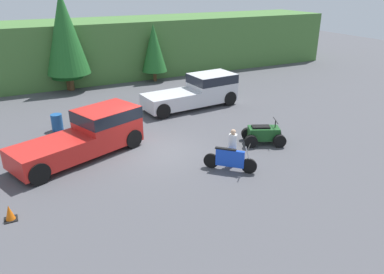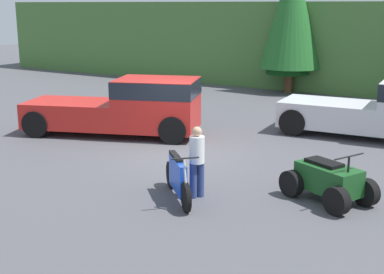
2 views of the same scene
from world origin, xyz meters
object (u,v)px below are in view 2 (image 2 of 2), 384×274
(steel_barrel, at_px, (168,103))
(pickup_truck_red, at_px, (129,105))
(dirt_bike, at_px, (178,178))
(quad_atv, at_px, (328,181))
(rider_person, at_px, (197,159))

(steel_barrel, bearing_deg, pickup_truck_red, -75.22)
(pickup_truck_red, height_order, dirt_bike, pickup_truck_red)
(quad_atv, bearing_deg, pickup_truck_red, -174.09)
(dirt_bike, relative_size, rider_person, 1.01)
(pickup_truck_red, xyz_separation_m, quad_atv, (7.72, -2.59, -0.56))
(quad_atv, distance_m, rider_person, 3.00)
(dirt_bike, bearing_deg, quad_atv, 73.78)
(steel_barrel, bearing_deg, rider_person, -51.61)
(pickup_truck_red, xyz_separation_m, dirt_bike, (4.78, -4.28, -0.53))
(pickup_truck_red, bearing_deg, steel_barrel, 83.58)
(dirt_bike, relative_size, steel_barrel, 1.92)
(quad_atv, xyz_separation_m, steel_barrel, (-8.70, 6.29, -0.03))
(dirt_bike, relative_size, quad_atv, 0.74)
(quad_atv, bearing_deg, rider_person, -128.25)
(quad_atv, bearing_deg, dirt_bike, -125.77)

